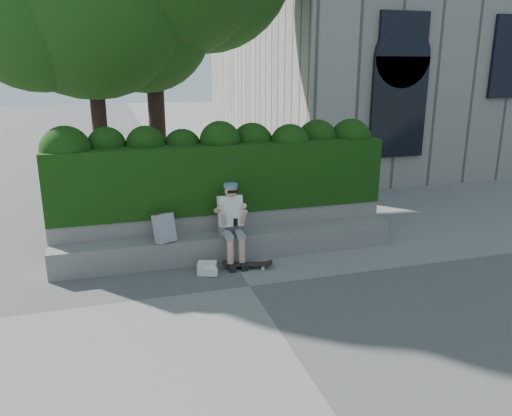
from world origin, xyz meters
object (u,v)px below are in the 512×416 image
object	(u,v)px
backpack_ground	(207,268)
person	(231,220)
skateboard	(247,264)
backpack_plaid	(164,228)

from	to	relation	value
backpack_ground	person	bearing A→B (deg)	55.08
skateboard	backpack_plaid	size ratio (longest dim) A/B	1.63
backpack_ground	skateboard	bearing A→B (deg)	20.22
person	backpack_ground	bearing A→B (deg)	-142.21
skateboard	backpack_ground	xyz separation A→B (m)	(-0.69, -0.04, 0.03)
person	backpack_plaid	distance (m)	1.13
person	skateboard	bearing A→B (deg)	-64.21
person	skateboard	xyz separation A→B (m)	(0.18, -0.36, -0.69)
skateboard	backpack_ground	world-z (taller)	backpack_ground
person	backpack_ground	xyz separation A→B (m)	(-0.52, -0.40, -0.65)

